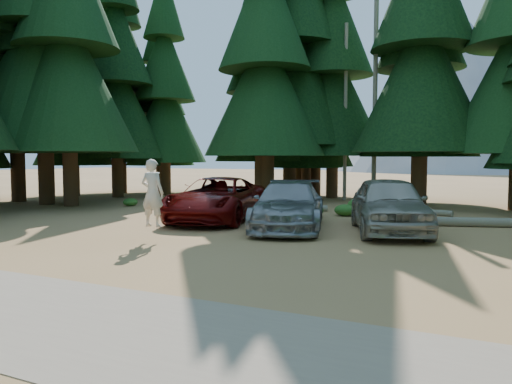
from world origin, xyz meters
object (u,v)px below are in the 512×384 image
frisbee_player (152,193)px  log_left (283,209)px  log_mid (417,211)px  silver_minivan_right (389,204)px  silver_minivan_center (289,205)px  red_pickup (217,199)px  log_right (449,222)px

frisbee_player → log_left: size_ratio=0.49×
log_left → log_mid: bearing=-13.8°
frisbee_player → log_mid: frisbee_player is taller
silver_minivan_right → frisbee_player: bearing=-159.9°
silver_minivan_center → log_left: size_ratio=1.40×
frisbee_player → silver_minivan_right: bearing=-144.6°
red_pickup → silver_minivan_right: silver_minivan_right is taller
log_mid → log_right: bearing=-50.5°
silver_minivan_right → log_mid: silver_minivan_right is taller
red_pickup → log_mid: red_pickup is taller
silver_minivan_right → log_left: silver_minivan_right is taller
red_pickup → log_mid: (6.65, 5.80, -0.72)m
silver_minivan_right → red_pickup: bearing=159.4°
red_pickup → silver_minivan_center: bearing=-24.8°
frisbee_player → log_left: 9.08m
red_pickup → log_left: size_ratio=1.51×
silver_minivan_right → log_right: (1.66, 2.41, -0.76)m
log_mid → red_pickup: bearing=-123.7°
red_pickup → log_mid: bearing=29.7°
red_pickup → silver_minivan_center: (3.32, -0.79, -0.03)m
log_left → red_pickup: bearing=-136.6°
log_left → log_mid: log_left is taller
silver_minivan_center → log_right: (4.91, 3.09, -0.65)m
log_left → log_right: (7.15, -1.73, 0.02)m
log_mid → silver_minivan_right: bearing=-75.5°
silver_minivan_center → log_mid: silver_minivan_center is taller
red_pickup → log_left: red_pickup is taller
red_pickup → frisbee_player: (0.74, -4.96, 0.59)m
silver_minivan_center → log_right: 5.84m
log_left → silver_minivan_right: bearing=-68.5°
silver_minivan_right → silver_minivan_center: bearing=172.1°
frisbee_player → log_left: (0.34, 8.99, -1.29)m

